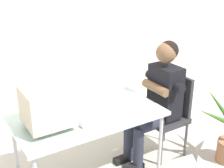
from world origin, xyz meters
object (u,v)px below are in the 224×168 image
(crt_monitor, at_px, (48,106))
(office_chair, at_px, (170,111))
(desk_mug, at_px, (63,101))
(person_seated, at_px, (158,97))
(desk, at_px, (88,119))
(keyboard, at_px, (79,116))

(crt_monitor, bearing_deg, office_chair, 0.21)
(desk_mug, bearing_deg, person_seated, -19.03)
(desk, distance_m, keyboard, 0.13)
(office_chair, bearing_deg, person_seated, 180.00)
(keyboard, height_order, desk_mug, desk_mug)
(desk, bearing_deg, person_seated, -2.69)
(desk, relative_size, crt_monitor, 3.50)
(crt_monitor, height_order, office_chair, crt_monitor)
(keyboard, height_order, person_seated, person_seated)
(crt_monitor, height_order, desk_mug, crt_monitor)
(desk, xyz_separation_m, person_seated, (0.81, -0.04, 0.05))
(crt_monitor, bearing_deg, keyboard, 5.07)
(crt_monitor, bearing_deg, person_seated, 0.25)
(office_chair, xyz_separation_m, person_seated, (-0.19, 0.00, 0.22))
(keyboard, distance_m, person_seated, 0.92)
(desk, height_order, keyboard, keyboard)
(person_seated, bearing_deg, office_chair, -0.00)
(desk_mug, bearing_deg, desk, -65.28)
(desk, bearing_deg, crt_monitor, -173.84)
(crt_monitor, bearing_deg, desk_mug, 50.92)
(desk, relative_size, person_seated, 1.05)
(keyboard, xyz_separation_m, desk_mug, (-0.02, 0.30, 0.04))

